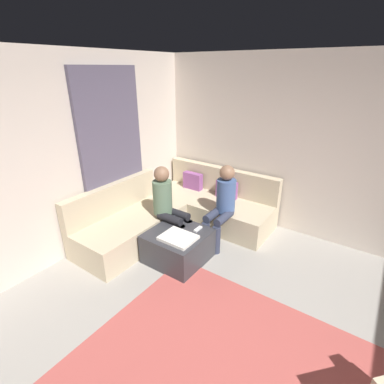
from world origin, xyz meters
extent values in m
cube|color=beige|center=(0.00, 2.94, 1.35)|extent=(6.00, 0.12, 2.70)
cube|color=beige|center=(-2.94, 0.00, 1.35)|extent=(0.12, 6.00, 2.70)
cube|color=#595166|center=(-2.84, 1.30, 1.25)|extent=(0.06, 1.10, 2.50)
cube|color=#AD4C47|center=(-0.20, 0.10, 0.01)|extent=(2.60, 2.20, 0.01)
cube|color=#C6B593|center=(-1.78, 2.41, 0.21)|extent=(2.10, 0.85, 0.42)
cube|color=#C6B593|center=(-1.78, 2.76, 0.65)|extent=(2.10, 0.14, 0.45)
cube|color=#C6B593|center=(-2.41, 1.13, 0.21)|extent=(0.85, 1.70, 0.42)
cube|color=#C6B593|center=(-2.76, 1.13, 0.65)|extent=(0.14, 1.70, 0.45)
cube|color=#8C4C8C|center=(-2.28, 2.58, 0.54)|extent=(0.36, 0.12, 0.36)
cube|color=#8C4C8C|center=(-1.58, 2.58, 0.54)|extent=(0.36, 0.12, 0.36)
cube|color=#333338|center=(-1.56, 1.20, 0.21)|extent=(0.76, 0.76, 0.42)
cube|color=white|center=(-1.46, 1.08, 0.44)|extent=(0.44, 0.36, 0.04)
cylinder|color=#334C72|center=(-1.78, 1.38, 0.47)|extent=(0.08, 0.08, 0.10)
cube|color=white|center=(-1.38, 1.42, 0.43)|extent=(0.05, 0.15, 0.02)
cylinder|color=#2D3347|center=(-1.21, 1.63, 0.21)|extent=(0.12, 0.12, 0.42)
cylinder|color=#2D3347|center=(-1.39, 1.63, 0.21)|extent=(0.12, 0.12, 0.42)
cylinder|color=#2D3347|center=(-1.21, 1.83, 0.48)|extent=(0.12, 0.40, 0.12)
cylinder|color=#2D3347|center=(-1.39, 1.83, 0.48)|extent=(0.12, 0.40, 0.12)
cylinder|color=#3F598C|center=(-1.30, 2.03, 0.73)|extent=(0.28, 0.28, 0.50)
sphere|color=#8C664C|center=(-1.30, 2.03, 1.09)|extent=(0.22, 0.22, 0.22)
cylinder|color=black|center=(-1.63, 1.54, 0.21)|extent=(0.12, 0.12, 0.42)
cylinder|color=black|center=(-1.63, 1.36, 0.21)|extent=(0.12, 0.12, 0.42)
cylinder|color=black|center=(-1.83, 1.54, 0.48)|extent=(0.40, 0.12, 0.12)
cylinder|color=black|center=(-1.83, 1.36, 0.48)|extent=(0.40, 0.12, 0.12)
cylinder|color=#597259|center=(-2.03, 1.45, 0.73)|extent=(0.28, 0.28, 0.50)
sphere|color=#8C664C|center=(-2.03, 1.45, 1.09)|extent=(0.22, 0.22, 0.22)
camera|label=1|loc=(0.51, -1.42, 2.47)|focal=26.90mm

